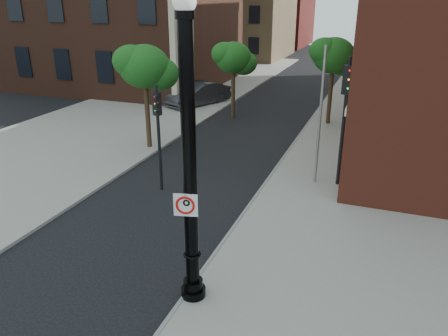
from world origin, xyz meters
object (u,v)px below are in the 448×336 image
at_px(no_parking_sign, 186,205).
at_px(traffic_signal_left, 158,121).
at_px(lamppost, 190,176).
at_px(traffic_signal_right, 346,102).
at_px(parked_car, 198,94).

height_order(no_parking_sign, traffic_signal_left, traffic_signal_left).
height_order(lamppost, traffic_signal_right, lamppost).
bearing_deg(no_parking_sign, parked_car, 99.22).
bearing_deg(traffic_signal_left, no_parking_sign, -36.29).
xyz_separation_m(lamppost, traffic_signal_left, (-3.96, 5.68, -0.58)).
bearing_deg(lamppost, traffic_signal_right, 73.16).
xyz_separation_m(no_parking_sign, traffic_signal_left, (-3.91, 5.86, 0.06)).
xyz_separation_m(lamppost, traffic_signal_right, (2.55, 8.42, 0.08)).
distance_m(lamppost, parked_car, 20.99).
bearing_deg(traffic_signal_right, parked_car, 159.11).
bearing_deg(parked_car, traffic_signal_left, -47.58).
relative_size(parked_car, traffic_signal_right, 0.94).
xyz_separation_m(lamppost, no_parking_sign, (-0.04, -0.18, -0.64)).
relative_size(traffic_signal_left, traffic_signal_right, 0.81).
xyz_separation_m(parked_car, traffic_signal_right, (10.81, -10.71, 2.68)).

